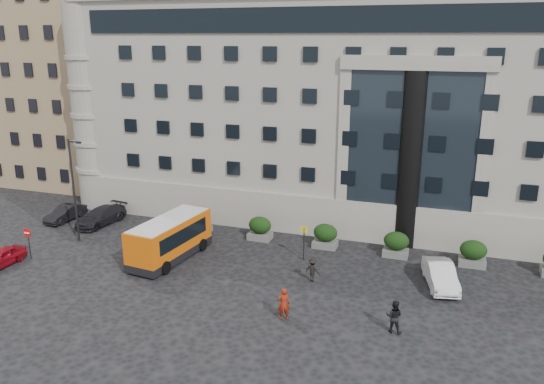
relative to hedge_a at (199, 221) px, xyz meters
The scene contains 23 objects.
ground 8.81m from the hedge_a, 62.85° to the right, with size 120.00×120.00×0.00m, color black.
civic_building 19.15m from the hedge_a, 54.85° to the left, with size 44.00×24.00×18.00m, color gray.
entrance_column 17.13m from the hedge_a, ahead, with size 1.80×1.80×13.00m, color black.
apartment_near 25.12m from the hedge_a, 148.62° to the left, with size 14.00×14.00×20.00m, color #987A58.
apartment_far 39.27m from the hedge_a, 127.29° to the left, with size 13.00×13.00×22.00m, color brown.
hedge_a is the anchor object (origin of this frame).
hedge_b 5.20m from the hedge_a, ahead, with size 1.80×1.26×1.84m.
hedge_c 10.40m from the hedge_a, ahead, with size 1.80×1.26×1.84m.
hedge_d 15.60m from the hedge_a, ahead, with size 1.80×1.26×1.84m.
hedge_e 20.80m from the hedge_a, ahead, with size 1.80×1.26×1.84m.
street_lamp 9.89m from the hedge_a, 148.84° to the right, with size 1.16×0.18×8.00m.
bus_stop_sign 9.94m from the hedge_a, 16.42° to the right, with size 0.50×0.08×2.52m.
no_entry_sign 12.64m from the hedge_a, 135.52° to the right, with size 0.64×0.16×2.32m.
minibus 5.66m from the hedge_a, 85.26° to the right, with size 3.34×7.33×2.96m.
red_truck 15.10m from the hedge_a, 152.86° to the left, with size 3.01×5.24×2.66m.
parked_car_a 14.46m from the hedge_a, 133.88° to the right, with size 1.47×3.64×1.24m, color maroon.
parked_car_b 12.22m from the hedge_a, behind, with size 1.37×3.93×1.29m, color black.
parked_car_c 8.76m from the hedge_a, behind, with size 1.99×4.88×1.42m, color black.
parked_car_d 10.41m from the hedge_a, 136.09° to the left, with size 2.15×4.66×1.30m, color black.
white_taxi 19.19m from the hedge_a, 11.90° to the right, with size 1.59×4.56×1.50m, color silver.
pedestrian_a 15.34m from the hedge_a, 46.28° to the right, with size 0.70×0.46×1.91m, color maroon.
pedestrian_b 19.62m from the hedge_a, 32.30° to the right, with size 0.90×0.70×1.85m, color black.
pedestrian_c 12.43m from the hedge_a, 28.34° to the right, with size 1.03×0.59×1.59m, color black.
Camera 1 is at (14.44, -28.61, 15.24)m, focal length 35.00 mm.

